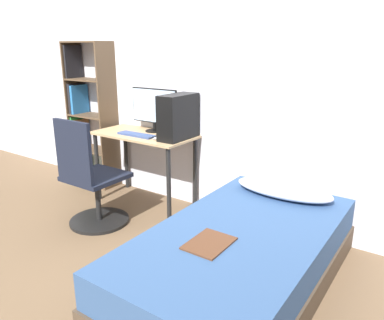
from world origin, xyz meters
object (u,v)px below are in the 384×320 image
at_px(keyboard, 136,135).
at_px(pc_tower, 178,117).
at_px(monitor, 154,108).
at_px(bookshelf, 88,117).
at_px(office_chair, 91,186).
at_px(bed, 240,258).

distance_m(keyboard, pc_tower, 0.50).
bearing_deg(pc_tower, monitor, 162.79).
bearing_deg(pc_tower, keyboard, -161.61).
height_order(bookshelf, office_chair, bookshelf).
height_order(office_chair, bed, office_chair).
relative_size(bookshelf, keyboard, 3.97).
height_order(bookshelf, monitor, bookshelf).
bearing_deg(bookshelf, office_chair, -40.42).
bearing_deg(office_chair, pc_tower, 56.20).
bearing_deg(keyboard, monitor, 86.86).
bearing_deg(keyboard, bed, -22.34).
height_order(bed, monitor, monitor).
xyz_separation_m(bed, monitor, (-1.52, 0.90, 0.80)).
bearing_deg(monitor, office_chair, -94.77).
bearing_deg(office_chair, monitor, 85.23).
height_order(monitor, keyboard, monitor).
distance_m(bed, pc_tower, 1.56).
bearing_deg(monitor, bed, -30.63).
bearing_deg(keyboard, bookshelf, 166.88).
relative_size(bed, keyboard, 4.73).
relative_size(bookshelf, bed, 0.84).
bearing_deg(bookshelf, monitor, 1.85).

